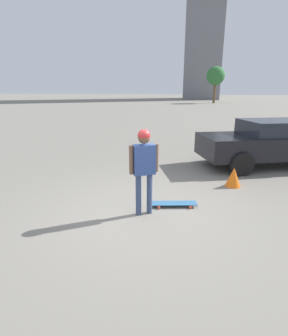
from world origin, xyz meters
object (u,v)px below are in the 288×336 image
(person, at_px, (144,161))
(skateboard, at_px, (174,203))
(traffic_cone, at_px, (233,177))
(car_parked_near, at_px, (271,142))

(person, relative_size, skateboard, 1.71)
(person, relative_size, traffic_cone, 3.44)
(skateboard, bearing_deg, car_parked_near, -139.06)
(skateboard, distance_m, traffic_cone, 2.07)
(car_parked_near, bearing_deg, skateboard, 33.86)
(traffic_cone, bearing_deg, car_parked_near, -28.43)
(car_parked_near, distance_m, traffic_cone, 2.70)
(skateboard, height_order, car_parked_near, car_parked_near)
(skateboard, distance_m, car_parked_near, 4.75)
(person, distance_m, skateboard, 1.28)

